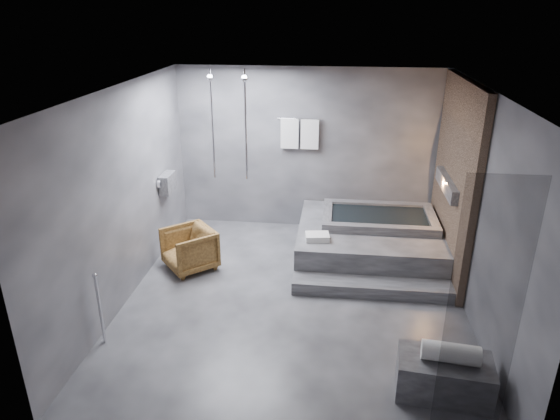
# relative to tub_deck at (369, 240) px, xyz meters

# --- Properties ---
(room) EXTENTS (5.00, 5.04, 2.82)m
(room) POSITION_rel_tub_deck_xyz_m (-0.65, -1.21, 1.48)
(room) COLOR #313134
(room) RESTS_ON ground
(tub_deck) EXTENTS (2.20, 2.00, 0.50)m
(tub_deck) POSITION_rel_tub_deck_xyz_m (0.00, 0.00, 0.00)
(tub_deck) COLOR #363639
(tub_deck) RESTS_ON ground
(tub_step) EXTENTS (2.20, 0.36, 0.18)m
(tub_step) POSITION_rel_tub_deck_xyz_m (0.00, -1.18, -0.16)
(tub_step) COLOR #363639
(tub_step) RESTS_ON ground
(concrete_bench) EXTENTS (0.98, 0.61, 0.42)m
(concrete_bench) POSITION_rel_tub_deck_xyz_m (0.62, -3.05, -0.04)
(concrete_bench) COLOR #303032
(concrete_bench) RESTS_ON ground
(driftwood_chair) EXTENTS (0.97, 0.97, 0.64)m
(driftwood_chair) POSITION_rel_tub_deck_xyz_m (-2.70, -0.77, 0.07)
(driftwood_chair) COLOR #462C11
(driftwood_chair) RESTS_ON ground
(rolled_towel) EXTENTS (0.58, 0.27, 0.20)m
(rolled_towel) POSITION_rel_tub_deck_xyz_m (0.65, -3.06, 0.27)
(rolled_towel) COLOR white
(rolled_towel) RESTS_ON concrete_bench
(deck_towel) EXTENTS (0.38, 0.30, 0.09)m
(deck_towel) POSITION_rel_tub_deck_xyz_m (-0.79, -0.60, 0.30)
(deck_towel) COLOR white
(deck_towel) RESTS_ON tub_deck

